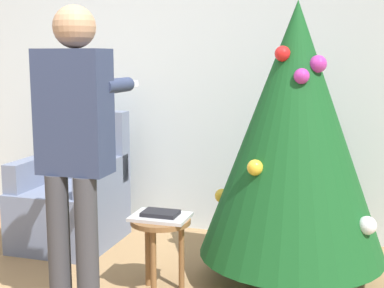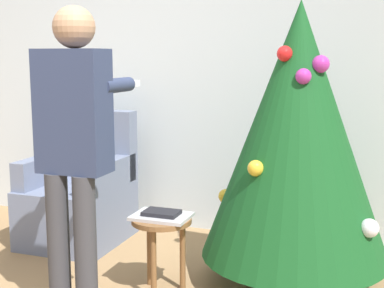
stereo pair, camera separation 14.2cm
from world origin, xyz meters
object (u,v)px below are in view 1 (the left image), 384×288
at_px(armchair, 73,198).
at_px(person_standing, 75,139).
at_px(side_stool, 161,232).
at_px(christmas_tree, 294,131).

relative_size(armchair, person_standing, 0.59).
height_order(armchair, side_stool, armchair).
relative_size(armchair, side_stool, 2.14).
bearing_deg(armchair, side_stool, -34.10).
bearing_deg(person_standing, side_stool, 55.67).
height_order(christmas_tree, armchair, christmas_tree).
bearing_deg(side_stool, armchair, 145.90).
relative_size(christmas_tree, armchair, 1.76).
bearing_deg(christmas_tree, armchair, 171.50).
distance_m(christmas_tree, armchair, 1.83).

